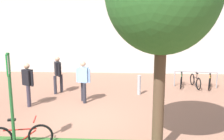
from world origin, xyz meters
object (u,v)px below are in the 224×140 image
(parking_sign_post, at_px, (10,89))
(person_shirt_white, at_px, (83,79))
(bike_at_sign, at_px, (21,137))
(bollard_steel, at_px, (139,85))
(person_suited_dark, at_px, (28,82))
(bike_rack_cluster, at_px, (195,81))
(person_suited_navy, at_px, (58,72))

(parking_sign_post, distance_m, person_shirt_white, 4.34)
(bike_at_sign, distance_m, person_shirt_white, 4.14)
(bollard_steel, bearing_deg, person_suited_dark, -157.79)
(bike_rack_cluster, bearing_deg, person_suited_navy, -167.86)
(bike_at_sign, height_order, bike_rack_cluster, bike_at_sign)
(bollard_steel, relative_size, person_shirt_white, 0.52)
(person_suited_dark, height_order, person_suited_navy, same)
(parking_sign_post, relative_size, person_suited_dark, 1.50)
(bollard_steel, xyz_separation_m, person_shirt_white, (-2.34, -1.20, 0.53))
(parking_sign_post, relative_size, person_shirt_white, 1.50)
(parking_sign_post, height_order, bollard_steel, parking_sign_post)
(parking_sign_post, height_order, bike_rack_cluster, parking_sign_post)
(person_suited_dark, bearing_deg, parking_sign_post, -74.00)
(person_suited_dark, relative_size, person_shirt_white, 1.00)
(person_shirt_white, bearing_deg, bollard_steel, 27.12)
(parking_sign_post, xyz_separation_m, person_suited_dark, (-1.02, 3.55, -0.70))
(person_suited_navy, bearing_deg, bike_rack_cluster, 12.14)
(bike_rack_cluster, bearing_deg, person_suited_dark, -156.07)
(bike_rack_cluster, relative_size, person_suited_navy, 1.22)
(bike_at_sign, relative_size, bollard_steel, 1.84)
(person_suited_navy, bearing_deg, person_shirt_white, -41.19)
(bollard_steel, bearing_deg, bike_at_sign, -122.74)
(person_suited_dark, bearing_deg, bike_at_sign, -71.87)
(bike_rack_cluster, xyz_separation_m, person_suited_navy, (-6.64, -1.43, 0.63))
(bike_at_sign, relative_size, person_shirt_white, 0.96)
(bike_rack_cluster, bearing_deg, bike_at_sign, -133.27)
(bike_at_sign, distance_m, person_suited_navy, 5.24)
(bollard_steel, height_order, person_suited_dark, person_suited_dark)
(bike_rack_cluster, bearing_deg, bollard_steel, -153.53)
(bike_at_sign, height_order, person_shirt_white, person_shirt_white)
(parking_sign_post, relative_size, bike_at_sign, 1.56)
(person_shirt_white, distance_m, person_suited_navy, 1.85)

